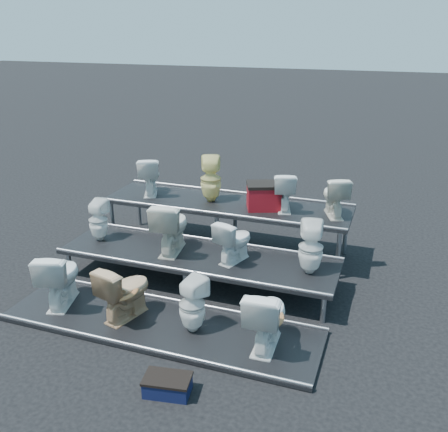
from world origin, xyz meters
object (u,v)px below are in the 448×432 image
(toilet_9, at_px, (211,179))
(step_stool, at_px, (168,386))
(toilet_0, at_px, (60,277))
(red_crate, at_px, (264,197))
(toilet_1, at_px, (125,291))
(toilet_11, at_px, (335,196))
(toilet_3, at_px, (266,316))
(toilet_5, at_px, (171,226))
(toilet_10, at_px, (284,191))
(toilet_6, at_px, (234,240))
(toilet_7, at_px, (311,248))
(toilet_4, at_px, (98,220))
(toilet_2, at_px, (192,305))
(toilet_8, at_px, (150,175))

(toilet_9, distance_m, step_stool, 3.99)
(toilet_0, height_order, step_stool, toilet_0)
(red_crate, bearing_deg, toilet_1, -136.23)
(toilet_11, bearing_deg, toilet_1, 26.85)
(toilet_3, height_order, toilet_5, toilet_5)
(toilet_10, bearing_deg, toilet_0, 30.97)
(toilet_6, bearing_deg, toilet_3, 141.05)
(toilet_0, bearing_deg, toilet_7, -173.72)
(toilet_4, bearing_deg, toilet_10, -156.49)
(toilet_9, distance_m, toilet_10, 1.28)
(toilet_4, height_order, toilet_5, toilet_5)
(toilet_2, height_order, toilet_8, toilet_8)
(red_crate, bearing_deg, toilet_11, -18.41)
(toilet_11, height_order, step_stool, toilet_11)
(toilet_7, relative_size, step_stool, 1.56)
(toilet_9, bearing_deg, toilet_11, 159.61)
(toilet_10, bearing_deg, toilet_3, 84.14)
(toilet_3, distance_m, toilet_8, 3.94)
(toilet_8, distance_m, step_stool, 4.40)
(toilet_11, bearing_deg, red_crate, -18.54)
(toilet_10, distance_m, red_crate, 0.36)
(toilet_0, bearing_deg, toilet_1, 164.16)
(toilet_2, xyz_separation_m, toilet_10, (0.53, 2.60, 0.75))
(toilet_0, distance_m, toilet_11, 4.27)
(toilet_10, height_order, step_stool, toilet_10)
(toilet_4, bearing_deg, toilet_6, 177.79)
(toilet_4, distance_m, toilet_5, 1.28)
(toilet_1, bearing_deg, toilet_5, -77.56)
(toilet_7, bearing_deg, red_crate, -61.02)
(toilet_5, relative_size, toilet_6, 1.26)
(toilet_0, xyz_separation_m, toilet_5, (1.08, 1.30, 0.40))
(toilet_0, height_order, red_crate, red_crate)
(toilet_4, height_order, toilet_11, toilet_11)
(toilet_8, relative_size, toilet_9, 0.87)
(toilet_1, height_order, toilet_3, toilet_3)
(toilet_2, relative_size, toilet_8, 1.09)
(toilet_1, distance_m, red_crate, 2.86)
(toilet_1, xyz_separation_m, step_stool, (1.13, -1.11, -0.36))
(toilet_10, bearing_deg, toilet_9, -15.09)
(toilet_5, height_order, toilet_7, toilet_5)
(toilet_0, distance_m, toilet_5, 1.74)
(toilet_4, xyz_separation_m, step_stool, (2.34, -2.41, -0.71))
(toilet_4, bearing_deg, toilet_7, 177.79)
(toilet_3, bearing_deg, toilet_0, -1.89)
(toilet_4, relative_size, step_stool, 1.37)
(toilet_9, height_order, toilet_11, toilet_9)
(toilet_2, relative_size, toilet_10, 1.15)
(toilet_5, bearing_deg, toilet_2, 116.84)
(toilet_9, bearing_deg, toilet_8, -20.39)
(step_stool, bearing_deg, toilet_4, 124.84)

